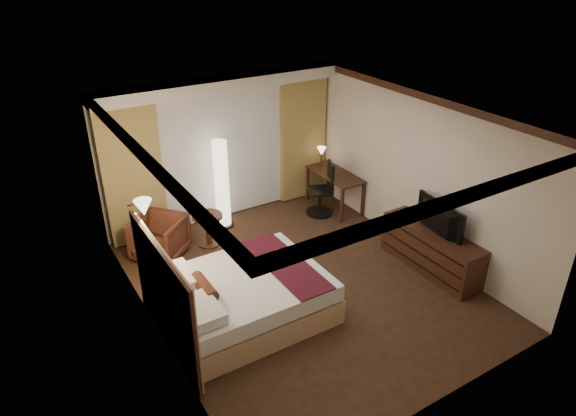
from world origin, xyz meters
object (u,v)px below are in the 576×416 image
side_table (208,230)px  floor_lamp (222,184)px  bed (245,297)px  office_chair (320,189)px  desk (334,191)px  television (435,215)px  dresser (431,250)px  armchair (159,236)px

side_table → floor_lamp: floor_lamp is taller
bed → office_chair: office_chair is taller
bed → floor_lamp: floor_lamp is taller
bed → desk: 3.66m
bed → television: (3.06, -0.50, 0.67)m
dresser → office_chair: bearing=99.9°
armchair → side_table: bearing=44.3°
side_table → desk: size_ratio=0.46×
bed → office_chair: (2.66, 1.99, 0.21)m
office_chair → television: size_ratio=1.05×
dresser → television: bearing=180.0°
armchair → side_table: (0.84, -0.08, -0.11)m
office_chair → bed: bearing=-120.5°
floor_lamp → desk: 2.27m
bed → office_chair: 3.33m
office_chair → dresser: size_ratio=0.60×
armchair → television: (3.55, -2.64, 0.59)m
dresser → armchair: bearing=143.6°
television → dresser: bearing=-84.1°
side_table → dresser: (2.74, -2.56, 0.06)m
floor_lamp → dresser: (2.22, -3.05, -0.49)m
office_chair → dresser: (0.43, -2.49, -0.18)m
desk → office_chair: 0.42m
desk → television: size_ratio=1.23×
floor_lamp → television: 3.76m
armchair → television: television is taller
television → floor_lamp: bearing=41.6°
desk → television: bearing=-89.5°
dresser → desk: bearing=91.1°
bed → television: 3.17m
desk → dresser: size_ratio=0.70×
floor_lamp → dresser: 3.80m
floor_lamp → dresser: bearing=-54.0°
desk → office_chair: office_chair is taller
dresser → television: 0.64m
side_table → desk: desk is taller
side_table → floor_lamp: (0.52, 0.49, 0.55)m
side_table → television: 3.79m
office_chair → side_table: bearing=-159.1°
armchair → floor_lamp: (1.36, 0.41, 0.44)m
bed → side_table: bed is taller
bed → television: size_ratio=2.16×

